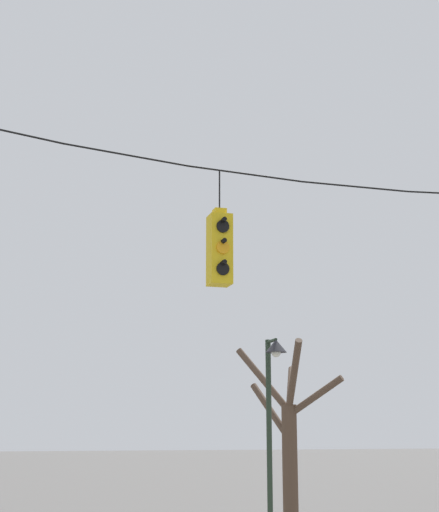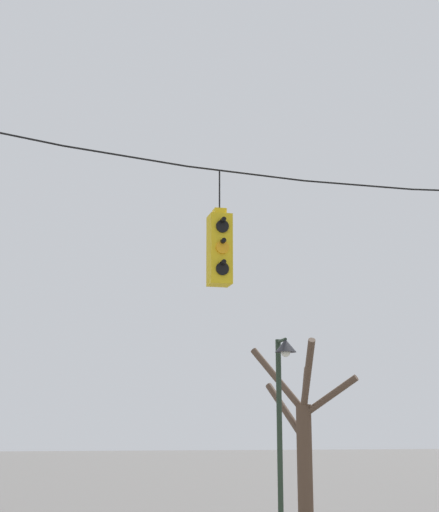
% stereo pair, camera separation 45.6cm
% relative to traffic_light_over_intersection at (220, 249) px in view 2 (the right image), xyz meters
% --- Properties ---
extents(span_wire, '(13.45, 0.03, 0.52)m').
position_rel_traffic_light_over_intersection_xyz_m(span_wire, '(2.37, 0.01, 1.38)').
color(span_wire, black).
extents(traffic_light_over_intersection, '(0.34, 0.46, 1.84)m').
position_rel_traffic_light_over_intersection_xyz_m(traffic_light_over_intersection, '(0.00, 0.00, 0.00)').
color(traffic_light_over_intersection, yellow).
extents(street_lamp, '(0.47, 0.81, 4.56)m').
position_rel_traffic_light_over_intersection_xyz_m(street_lamp, '(2.67, 5.03, -1.92)').
color(street_lamp, '#233323').
rests_on(street_lamp, ground_plane).
extents(bare_tree, '(2.43, 3.47, 4.92)m').
position_rel_traffic_light_over_intersection_xyz_m(bare_tree, '(4.66, 9.29, -2.84)').
color(bare_tree, brown).
rests_on(bare_tree, ground_plane).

